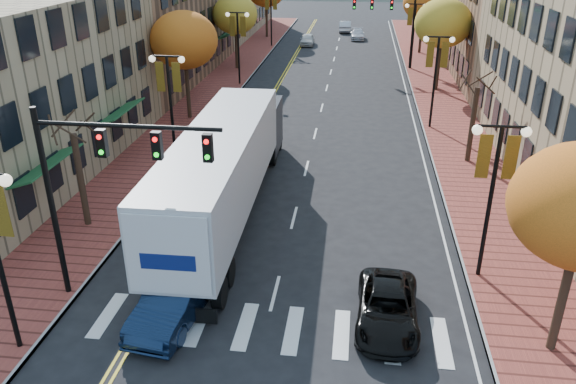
% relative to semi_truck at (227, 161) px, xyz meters
% --- Properties ---
extents(ground, '(200.00, 200.00, 0.00)m').
position_rel_semi_truck_xyz_m(ground, '(3.05, -10.15, -2.59)').
color(ground, black).
rests_on(ground, ground).
extents(sidewalk_left, '(4.00, 85.00, 0.15)m').
position_rel_semi_truck_xyz_m(sidewalk_left, '(-5.95, 22.35, -2.52)').
color(sidewalk_left, brown).
rests_on(sidewalk_left, ground).
extents(sidewalk_right, '(4.00, 85.00, 0.15)m').
position_rel_semi_truck_xyz_m(sidewalk_right, '(12.05, 22.35, -2.52)').
color(sidewalk_right, brown).
rests_on(sidewalk_right, ground).
extents(building_left_mid, '(12.00, 24.00, 11.00)m').
position_rel_semi_truck_xyz_m(building_left_mid, '(-13.95, 25.85, 2.91)').
color(building_left_mid, brown).
rests_on(building_left_mid, ground).
extents(building_right_mid, '(15.00, 24.00, 10.00)m').
position_rel_semi_truck_xyz_m(building_right_mid, '(21.55, 31.85, 2.41)').
color(building_right_mid, brown).
rests_on(building_right_mid, ground).
extents(tree_left_a, '(0.28, 0.28, 4.20)m').
position_rel_semi_truck_xyz_m(tree_left_a, '(-5.95, -2.15, -0.34)').
color(tree_left_a, '#382619').
rests_on(tree_left_a, sidewalk_left).
extents(tree_left_b, '(4.48, 4.48, 7.21)m').
position_rel_semi_truck_xyz_m(tree_left_b, '(-5.95, 13.85, 2.85)').
color(tree_left_b, '#382619').
rests_on(tree_left_b, sidewalk_left).
extents(tree_left_c, '(4.16, 4.16, 6.69)m').
position_rel_semi_truck_xyz_m(tree_left_c, '(-5.95, 29.85, 2.46)').
color(tree_left_c, '#382619').
rests_on(tree_left_c, sidewalk_left).
extents(tree_right_b, '(0.28, 0.28, 4.20)m').
position_rel_semi_truck_xyz_m(tree_right_b, '(12.05, 7.85, -0.34)').
color(tree_right_b, '#382619').
rests_on(tree_right_b, sidewalk_right).
extents(tree_right_c, '(4.48, 4.48, 7.21)m').
position_rel_semi_truck_xyz_m(tree_right_c, '(12.05, 23.85, 2.85)').
color(tree_right_c, '#382619').
rests_on(tree_right_c, sidewalk_right).
extents(tree_right_d, '(4.35, 4.35, 7.00)m').
position_rel_semi_truck_xyz_m(tree_right_d, '(12.05, 39.85, 2.70)').
color(tree_right_d, '#382619').
rests_on(tree_right_d, sidewalk_right).
extents(lamp_left_b, '(1.96, 0.36, 6.05)m').
position_rel_semi_truck_xyz_m(lamp_left_b, '(-4.45, 5.85, 1.70)').
color(lamp_left_b, black).
rests_on(lamp_left_b, ground).
extents(lamp_left_c, '(1.96, 0.36, 6.05)m').
position_rel_semi_truck_xyz_m(lamp_left_c, '(-4.45, 23.85, 1.70)').
color(lamp_left_c, black).
rests_on(lamp_left_c, ground).
extents(lamp_left_d, '(1.96, 0.36, 6.05)m').
position_rel_semi_truck_xyz_m(lamp_left_d, '(-4.45, 41.85, 1.70)').
color(lamp_left_d, black).
rests_on(lamp_left_d, ground).
extents(lamp_right_a, '(1.96, 0.36, 6.05)m').
position_rel_semi_truck_xyz_m(lamp_right_a, '(10.55, -4.15, 1.70)').
color(lamp_right_a, black).
rests_on(lamp_right_a, ground).
extents(lamp_right_b, '(1.96, 0.36, 6.05)m').
position_rel_semi_truck_xyz_m(lamp_right_b, '(10.55, 13.85, 1.70)').
color(lamp_right_b, black).
rests_on(lamp_right_b, ground).
extents(lamp_right_c, '(1.96, 0.36, 6.05)m').
position_rel_semi_truck_xyz_m(lamp_right_c, '(10.55, 31.85, 1.70)').
color(lamp_right_c, black).
rests_on(lamp_right_c, ground).
extents(traffic_mast_near, '(6.10, 0.35, 7.00)m').
position_rel_semi_truck_xyz_m(traffic_mast_near, '(-2.43, -7.16, 2.33)').
color(traffic_mast_near, black).
rests_on(traffic_mast_near, ground).
extents(traffic_mast_far, '(6.10, 0.34, 7.00)m').
position_rel_semi_truck_xyz_m(traffic_mast_far, '(8.53, 31.84, 2.33)').
color(traffic_mast_far, black).
rests_on(traffic_mast_far, ground).
extents(semi_truck, '(3.06, 17.77, 4.43)m').
position_rel_semi_truck_xyz_m(semi_truck, '(0.00, 0.00, 0.00)').
color(semi_truck, black).
rests_on(semi_truck, ground).
extents(navy_sedan, '(2.26, 4.93, 1.57)m').
position_rel_semi_truck_xyz_m(navy_sedan, '(-0.05, -7.90, -1.81)').
color(navy_sedan, '#0C1932').
rests_on(navy_sedan, ground).
extents(black_suv, '(2.17, 4.43, 1.21)m').
position_rel_semi_truck_xyz_m(black_suv, '(7.01, -7.40, -1.98)').
color(black_suv, black).
rests_on(black_suv, ground).
extents(car_far_white, '(1.56, 3.81, 1.29)m').
position_rel_semi_truck_xyz_m(car_far_white, '(-0.46, 43.42, -1.94)').
color(car_far_white, silver).
rests_on(car_far_white, ground).
extents(car_far_silver, '(1.79, 4.16, 1.19)m').
position_rel_semi_truck_xyz_m(car_far_silver, '(5.27, 48.23, -1.99)').
color(car_far_silver, '#B7B6BF').
rests_on(car_far_silver, ground).
extents(car_far_oncoming, '(1.63, 4.32, 1.41)m').
position_rel_semi_truck_xyz_m(car_far_oncoming, '(3.55, 53.74, -1.89)').
color(car_far_oncoming, '#B7B7BF').
rests_on(car_far_oncoming, ground).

